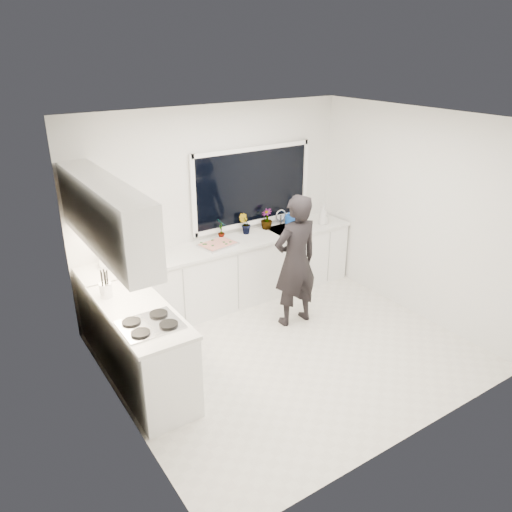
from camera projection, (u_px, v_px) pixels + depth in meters
floor at (289, 352)px, 5.98m from camera, size 4.00×3.50×0.02m
wall_back at (214, 207)px, 6.80m from camera, size 4.00×0.02×2.70m
wall_left at (112, 294)px, 4.43m from camera, size 0.02×3.50×2.70m
wall_right at (416, 215)px, 6.47m from camera, size 0.02×3.50×2.70m
ceiling at (296, 119)px, 4.91m from camera, size 4.00×3.50×0.02m
window at (252, 186)px, 7.00m from camera, size 1.80×0.02×1.00m
base_cabinets_back at (227, 275)px, 6.92m from camera, size 3.92×0.58×0.88m
base_cabinets_left at (143, 350)px, 5.23m from camera, size 0.58×1.60×0.88m
countertop_back at (227, 244)px, 6.73m from camera, size 3.94×0.62×0.04m
countertop_left at (139, 311)px, 5.05m from camera, size 0.62×1.60×0.04m
upper_cabinets at (105, 215)px, 4.88m from camera, size 0.34×2.10×0.70m
sink at (289, 231)px, 7.28m from camera, size 0.58×0.42×0.14m
faucet at (281, 217)px, 7.37m from camera, size 0.03×0.03×0.22m
stovetop at (150, 324)px, 4.75m from camera, size 0.56×0.48×0.03m
person at (296, 261)px, 6.29m from camera, size 0.64×0.43×1.74m
pizza_tray at (218, 245)px, 6.62m from camera, size 0.52×0.42×0.03m
pizza at (218, 244)px, 6.62m from camera, size 0.47×0.38×0.01m
watering_can at (290, 219)px, 7.43m from camera, size 0.18×0.18×0.13m
paper_towel_roll at (103, 258)px, 5.93m from camera, size 0.11×0.11×0.26m
knife_block at (122, 254)px, 6.09m from camera, size 0.16×0.14×0.22m
utensil_crock at (106, 290)px, 5.26m from camera, size 0.14×0.14×0.16m
picture_frame_large at (143, 244)px, 6.32m from camera, size 0.21×0.10×0.28m
picture_frame_small at (135, 245)px, 6.26m from camera, size 0.24×0.12×0.30m
herb_plants at (249, 223)px, 7.03m from camera, size 0.89×0.19×0.30m
soap_bottles at (324, 216)px, 7.36m from camera, size 0.17×0.12×0.30m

